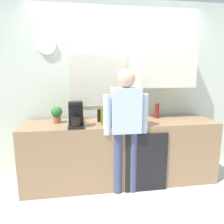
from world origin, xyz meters
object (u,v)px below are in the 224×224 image
at_px(cup_terracotta_mug, 81,120).
at_px(bottle_red_vinegar, 157,111).
at_px(bottle_dark_sauce, 99,115).
at_px(bottle_olive_oil, 103,115).
at_px(potted_plant, 57,113).
at_px(coffee_maker, 76,116).
at_px(mixing_bowl, 122,119).
at_px(person_at_sink, 126,122).
at_px(bottle_clear_soda, 79,110).

bearing_deg(cup_terracotta_mug, bottle_red_vinegar, 6.78).
relative_size(bottle_dark_sauce, bottle_olive_oil, 0.72).
relative_size(bottle_red_vinegar, cup_terracotta_mug, 2.39).
relative_size(bottle_red_vinegar, potted_plant, 0.96).
relative_size(coffee_maker, bottle_red_vinegar, 1.50).
relative_size(cup_terracotta_mug, mixing_bowl, 0.42).
relative_size(cup_terracotta_mug, person_at_sink, 0.06).
xyz_separation_m(potted_plant, person_at_sink, (0.87, -0.38, -0.06)).
distance_m(bottle_olive_oil, mixing_bowl, 0.32).
xyz_separation_m(bottle_dark_sauce, bottle_olive_oil, (0.03, -0.16, 0.04)).
distance_m(bottle_dark_sauce, cup_terracotta_mug, 0.25).
distance_m(coffee_maker, bottle_dark_sauce, 0.40).
distance_m(cup_terracotta_mug, mixing_bowl, 0.56).
relative_size(bottle_red_vinegar, bottle_clear_soda, 0.79).
distance_m(mixing_bowl, potted_plant, 0.89).
distance_m(bottle_red_vinegar, bottle_dark_sauce, 0.88).
height_order(coffee_maker, cup_terracotta_mug, coffee_maker).
relative_size(coffee_maker, bottle_dark_sauce, 1.83).
xyz_separation_m(coffee_maker, person_at_sink, (0.61, -0.11, -0.08)).
relative_size(cup_terracotta_mug, potted_plant, 0.40).
xyz_separation_m(bottle_clear_soda, mixing_bowl, (0.59, -0.21, -0.10)).
distance_m(coffee_maker, cup_terracotta_mug, 0.25).
relative_size(bottle_olive_oil, potted_plant, 1.09).
height_order(bottle_dark_sauce, cup_terracotta_mug, bottle_dark_sauce).
bearing_deg(bottle_olive_oil, coffee_maker, -167.31).
distance_m(bottle_olive_oil, potted_plant, 0.64).
bearing_deg(person_at_sink, mixing_bowl, 74.98).
bearing_deg(bottle_red_vinegar, bottle_clear_soda, 176.72).
height_order(cup_terracotta_mug, potted_plant, potted_plant).
height_order(coffee_maker, person_at_sink, person_at_sink).
xyz_separation_m(bottle_olive_oil, potted_plant, (-0.61, 0.19, 0.01)).
bearing_deg(mixing_bowl, bottle_red_vinegar, 14.45).
height_order(bottle_red_vinegar, bottle_clear_soda, bottle_clear_soda).
xyz_separation_m(coffee_maker, potted_plant, (-0.26, 0.27, -0.01)).
relative_size(bottle_clear_soda, person_at_sink, 0.17).
bearing_deg(bottle_olive_oil, potted_plant, 162.71).
bearing_deg(coffee_maker, person_at_sink, -10.01).
bearing_deg(bottle_red_vinegar, bottle_olive_oil, -162.13).
bearing_deg(person_at_sink, coffee_maker, 156.99).
height_order(bottle_clear_soda, potted_plant, bottle_clear_soda).
bearing_deg(mixing_bowl, potted_plant, 175.92).
xyz_separation_m(bottle_red_vinegar, bottle_clear_soda, (-1.16, 0.07, 0.03)).
bearing_deg(mixing_bowl, cup_terracotta_mug, 178.68).
relative_size(coffee_maker, bottle_clear_soda, 1.18).
xyz_separation_m(cup_terracotta_mug, mixing_bowl, (0.56, -0.01, -0.01)).
bearing_deg(bottle_clear_soda, person_at_sink, -42.17).
bearing_deg(coffee_maker, mixing_bowl, 18.10).
distance_m(bottle_clear_soda, mixing_bowl, 0.64).
bearing_deg(coffee_maker, bottle_olive_oil, 12.69).
xyz_separation_m(coffee_maker, mixing_bowl, (0.63, 0.20, -0.11)).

